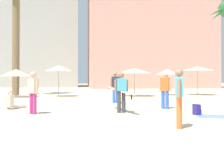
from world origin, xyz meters
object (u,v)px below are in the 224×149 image
(cafe_umbrella_5, at_px, (168,72))
(person_mid_left, at_px, (165,89))
(person_far_left, at_px, (179,95))
(cafe_umbrella_1, at_px, (16,73))
(person_near_right, at_px, (121,91))
(cafe_umbrella_0, at_px, (198,69))
(cafe_umbrella_2, at_px, (59,68))
(backpack, at_px, (197,110))
(beach_towel, at_px, (221,117))
(cafe_umbrella_3, at_px, (134,71))
(person_mid_right, at_px, (12,102))
(person_near_left, at_px, (33,91))
(person_mid_center, at_px, (115,86))

(cafe_umbrella_5, bearing_deg, person_mid_left, -111.46)
(person_far_left, bearing_deg, cafe_umbrella_1, 144.53)
(cafe_umbrella_1, height_order, person_near_right, cafe_umbrella_1)
(cafe_umbrella_0, height_order, person_near_right, cafe_umbrella_0)
(cafe_umbrella_2, bearing_deg, backpack, -60.92)
(cafe_umbrella_2, relative_size, beach_towel, 1.43)
(backpack, bearing_deg, cafe_umbrella_3, 80.10)
(cafe_umbrella_0, relative_size, person_mid_right, 2.58)
(person_near_right, xyz_separation_m, person_near_left, (-3.57, -0.00, 0.02))
(cafe_umbrella_2, xyz_separation_m, person_near_right, (3.19, -9.57, -1.30))
(person_near_left, distance_m, person_mid_left, 5.91)
(person_mid_center, relative_size, person_mid_right, 2.78)
(person_near_right, bearing_deg, cafe_umbrella_1, 27.20)
(cafe_umbrella_5, distance_m, beach_towel, 12.04)
(cafe_umbrella_5, bearing_deg, beach_towel, -101.38)
(cafe_umbrella_5, relative_size, person_far_left, 1.29)
(person_mid_center, distance_m, person_near_left, 5.67)
(person_far_left, bearing_deg, cafe_umbrella_0, 85.79)
(cafe_umbrella_2, distance_m, cafe_umbrella_5, 9.00)
(cafe_umbrella_5, height_order, backpack, cafe_umbrella_5)
(person_near_left, bearing_deg, cafe_umbrella_5, 1.78)
(cafe_umbrella_2, distance_m, backpack, 12.48)
(cafe_umbrella_1, bearing_deg, cafe_umbrella_5, 2.41)
(cafe_umbrella_0, distance_m, backpack, 12.36)
(cafe_umbrella_1, distance_m, backpack, 14.06)
(cafe_umbrella_0, height_order, person_mid_left, cafe_umbrella_0)
(cafe_umbrella_1, distance_m, cafe_umbrella_3, 9.07)
(cafe_umbrella_3, bearing_deg, person_near_right, -106.78)
(person_near_left, xyz_separation_m, person_mid_left, (5.84, 0.92, 0.01))
(person_near_left, bearing_deg, cafe_umbrella_1, 61.59)
(person_near_right, bearing_deg, backpack, -119.88)
(person_mid_center, bearing_deg, cafe_umbrella_5, 123.67)
(cafe_umbrella_1, bearing_deg, beach_towel, -48.68)
(person_near_left, bearing_deg, cafe_umbrella_0, -5.83)
(backpack, xyz_separation_m, person_mid_left, (-0.52, 2.11, 0.74))
(person_mid_right, height_order, person_near_left, person_near_left)
(cafe_umbrella_2, xyz_separation_m, beach_towel, (6.65, -11.32, -2.21))
(person_mid_center, height_order, person_near_left, person_mid_center)
(cafe_umbrella_5, xyz_separation_m, backpack, (-3.01, -11.09, -1.77))
(cafe_umbrella_2, xyz_separation_m, person_mid_left, (5.46, -8.65, -1.28))
(backpack, bearing_deg, cafe_umbrella_1, 120.54)
(beach_towel, height_order, person_mid_center, person_mid_center)
(cafe_umbrella_1, relative_size, backpack, 5.49)
(person_near_right, bearing_deg, person_near_left, 83.26)
(cafe_umbrella_0, xyz_separation_m, cafe_umbrella_5, (-2.57, 0.25, -0.28))
(cafe_umbrella_2, relative_size, cafe_umbrella_3, 0.91)
(cafe_umbrella_2, distance_m, person_mid_center, 6.71)
(cafe_umbrella_0, relative_size, person_near_left, 1.57)
(person_near_left, bearing_deg, cafe_umbrella_2, 42.94)
(cafe_umbrella_1, bearing_deg, person_near_left, -73.62)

